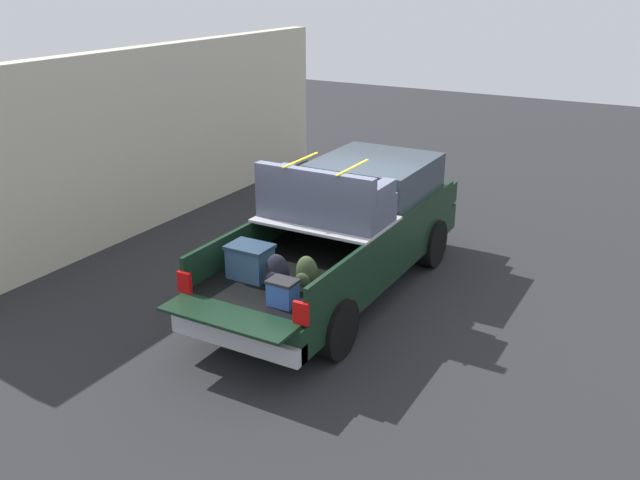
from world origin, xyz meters
The scene contains 3 objects.
ground_plane centered at (0.00, 0.00, 0.00)m, with size 40.00×40.00×0.00m, color #262628.
pickup_truck centered at (0.37, 0.00, 0.98)m, with size 6.05×2.06×2.23m.
building_facade centered at (1.41, 4.81, 1.75)m, with size 10.92×0.36×3.49m, color beige.
Camera 1 is at (-8.77, -4.61, 4.77)m, focal length 38.40 mm.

